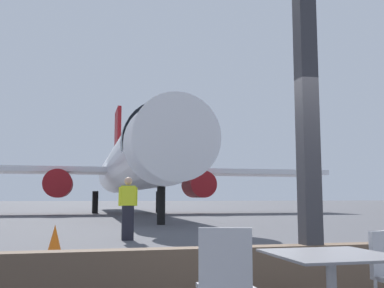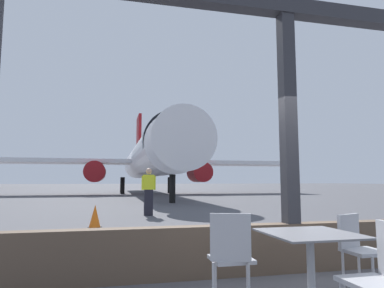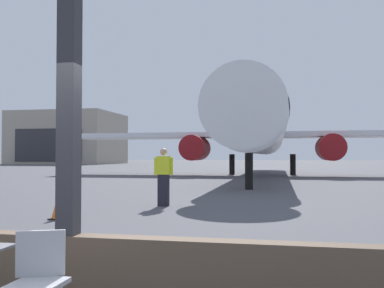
# 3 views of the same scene
# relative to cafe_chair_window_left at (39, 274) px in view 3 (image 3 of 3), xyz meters

# --- Properties ---
(ground_plane) EXTENTS (220.00, 220.00, 0.00)m
(ground_plane) POSITION_rel_cafe_chair_window_left_xyz_m (-0.27, 41.02, -0.54)
(ground_plane) COLOR #4C4C51
(window_frame) EXTENTS (8.25, 0.24, 4.03)m
(window_frame) POSITION_rel_cafe_chair_window_left_xyz_m (-0.27, 1.02, 0.87)
(window_frame) COLOR brown
(window_frame) RESTS_ON ground
(cafe_chair_window_left) EXTENTS (0.50, 0.50, 0.88)m
(cafe_chair_window_left) POSITION_rel_cafe_chair_window_left_xyz_m (0.00, 0.00, 0.00)
(cafe_chair_window_left) COLOR #B2B2B7
(cafe_chair_window_left) RESTS_ON ground
(airplane) EXTENTS (30.50, 32.89, 10.17)m
(airplane) POSITION_rel_cafe_chair_window_left_xyz_m (0.64, 28.98, 2.85)
(airplane) COLOR silver
(airplane) RESTS_ON ground
(ground_crew_worker) EXTENTS (0.54, 0.25, 1.74)m
(ground_crew_worker) POSITION_rel_cafe_chair_window_left_xyz_m (-1.45, 9.29, 0.37)
(ground_crew_worker) COLOR black
(ground_crew_worker) RESTS_ON ground
(traffic_cone) EXTENTS (0.36, 0.36, 0.63)m
(traffic_cone) POSITION_rel_cafe_chair_window_left_xyz_m (-3.21, 6.20, -0.24)
(traffic_cone) COLOR orange
(traffic_cone) RESTS_ON ground
(distant_hangar) EXTENTS (18.06, 15.33, 9.57)m
(distant_hangar) POSITION_rel_cafe_chair_window_left_xyz_m (-37.16, 72.47, 4.24)
(distant_hangar) COLOR #9E9384
(distant_hangar) RESTS_ON ground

